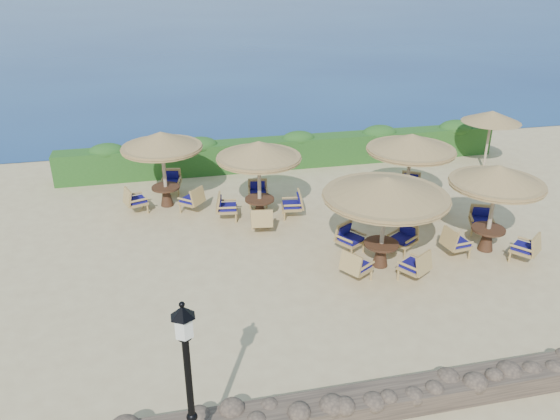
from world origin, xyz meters
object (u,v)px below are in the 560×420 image
object	(u,v)px
cafe_set_2	(163,154)
cafe_set_4	(410,155)
cafe_set_0	(385,202)
cafe_set_3	(259,167)
extra_parasol	(492,117)
lamp_post	(190,400)
cafe_set_1	(495,191)

from	to	relation	value
cafe_set_2	cafe_set_4	bearing A→B (deg)	-14.20
cafe_set_0	cafe_set_3	bearing A→B (deg)	126.00
cafe_set_2	extra_parasol	bearing A→B (deg)	4.10
lamp_post	cafe_set_2	bearing A→B (deg)	90.66
cafe_set_1	cafe_set_2	bearing A→B (deg)	149.87
cafe_set_1	cafe_set_3	xyz separation A→B (m)	(-6.09, 3.56, -0.07)
lamp_post	cafe_set_1	distance (m)	10.66
cafe_set_4	cafe_set_0	bearing A→B (deg)	-123.86
cafe_set_3	cafe_set_4	bearing A→B (deg)	-3.71
lamp_post	extra_parasol	size ratio (longest dim) A/B	1.38
cafe_set_1	cafe_set_3	size ratio (longest dim) A/B	0.96
cafe_set_0	cafe_set_4	distance (m)	4.11
cafe_set_2	cafe_set_3	bearing A→B (deg)	-29.72
lamp_post	cafe_set_0	world-z (taller)	lamp_post
lamp_post	cafe_set_2	xyz separation A→B (m)	(-0.13, 11.09, 0.34)
lamp_post	cafe_set_3	world-z (taller)	lamp_post
extra_parasol	cafe_set_4	size ratio (longest dim) A/B	0.82
cafe_set_0	cafe_set_4	xyz separation A→B (m)	(2.29, 3.41, -0.01)
lamp_post	cafe_set_1	size ratio (longest dim) A/B	1.20
cafe_set_0	cafe_set_2	size ratio (longest dim) A/B	1.22
cafe_set_1	cafe_set_3	bearing A→B (deg)	149.67
extra_parasol	cafe_set_1	bearing A→B (deg)	-120.83
cafe_set_0	cafe_set_4	bearing A→B (deg)	56.14
extra_parasol	cafe_set_0	size ratio (longest dim) A/B	0.71
extra_parasol	cafe_set_4	world-z (taller)	cafe_set_4
extra_parasol	cafe_set_3	world-z (taller)	cafe_set_3
cafe_set_0	cafe_set_1	xyz separation A→B (m)	(3.37, 0.17, -0.08)
cafe_set_0	lamp_post	bearing A→B (deg)	-134.42
cafe_set_0	cafe_set_1	world-z (taller)	same
lamp_post	cafe_set_2	distance (m)	11.09
cafe_set_4	cafe_set_2	bearing A→B (deg)	165.80
lamp_post	extra_parasol	bearing A→B (deg)	43.60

